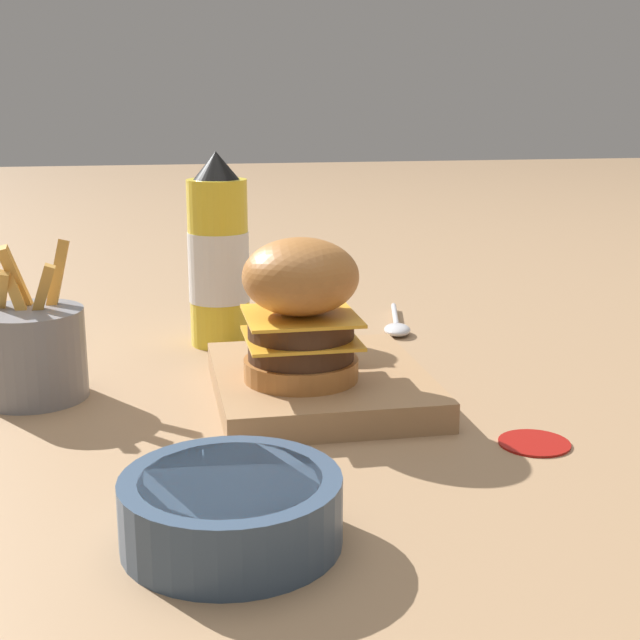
% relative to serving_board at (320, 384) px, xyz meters
% --- Properties ---
extents(ground_plane, '(6.00, 6.00, 0.00)m').
position_rel_serving_board_xyz_m(ground_plane, '(-0.02, -0.01, -0.01)').
color(ground_plane, '#9E7A56').
extents(serving_board, '(0.24, 0.20, 0.03)m').
position_rel_serving_board_xyz_m(serving_board, '(0.00, 0.00, 0.00)').
color(serving_board, '#A37A51').
rests_on(serving_board, ground_plane).
extents(burger, '(0.11, 0.11, 0.13)m').
position_rel_serving_board_xyz_m(burger, '(0.02, -0.02, 0.08)').
color(burger, '#AD6B33').
rests_on(burger, serving_board).
extents(ketchup_bottle, '(0.07, 0.07, 0.22)m').
position_rel_serving_board_xyz_m(ketchup_bottle, '(-0.21, -0.08, 0.09)').
color(ketchup_bottle, yellow).
rests_on(ketchup_bottle, ground_plane).
extents(fries_basket, '(0.10, 0.10, 0.15)m').
position_rel_serving_board_xyz_m(fries_basket, '(-0.05, -0.27, 0.03)').
color(fries_basket, slate).
rests_on(fries_basket, ground_plane).
extents(side_bowl, '(0.15, 0.15, 0.05)m').
position_rel_serving_board_xyz_m(side_bowl, '(0.27, -0.11, 0.01)').
color(side_bowl, '#384C66').
rests_on(side_bowl, ground_plane).
extents(spoon, '(0.15, 0.05, 0.01)m').
position_rel_serving_board_xyz_m(spoon, '(-0.22, 0.14, -0.01)').
color(spoon, silver).
rests_on(spoon, ground_plane).
extents(ketchup_puddle, '(0.06, 0.06, 0.00)m').
position_rel_serving_board_xyz_m(ketchup_puddle, '(0.15, 0.15, -0.01)').
color(ketchup_puddle, '#9E140F').
rests_on(ketchup_puddle, ground_plane).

